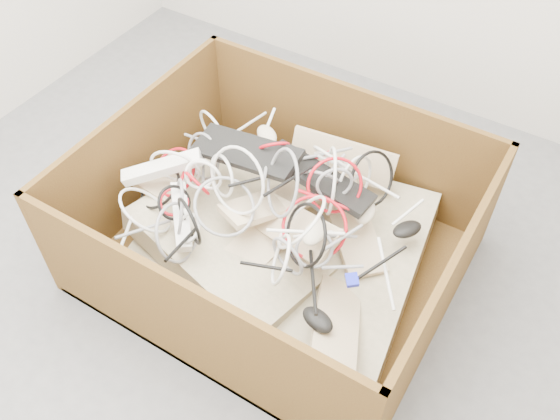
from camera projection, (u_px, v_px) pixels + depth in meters
The scene contains 8 objects.
ground at pixel (218, 274), 2.40m from camera, with size 3.00×3.00×0.00m, color #535456.
cardboard_box at pixel (273, 240), 2.34m from camera, with size 1.33×1.11×0.56m.
keyboard_pile at pixel (280, 207), 2.26m from camera, with size 1.13×0.91×0.40m.
mice_scatter at pixel (288, 212), 2.17m from camera, with size 1.04×0.68×0.21m.
power_strip_left at pixel (162, 168), 2.25m from camera, with size 0.31×0.06×0.04m, color white.
power_strip_right at pixel (181, 216), 2.16m from camera, with size 0.27×0.05×0.04m, color white.
vga_plug at pixel (352, 280), 1.94m from camera, with size 0.04×0.04×0.02m, color #0C14B7.
cable_tangle at pixel (256, 193), 2.16m from camera, with size 1.12×0.94×0.46m.
Camera 1 is at (0.95, -1.08, 1.95)m, focal length 38.67 mm.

